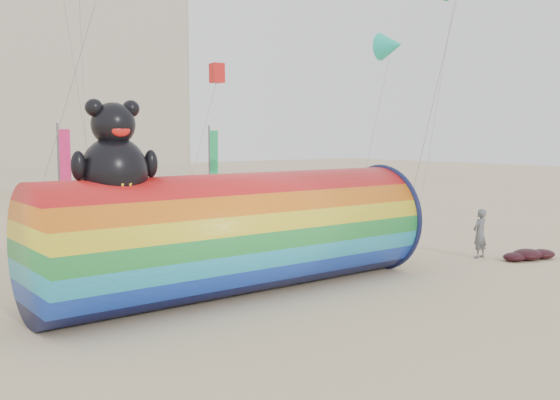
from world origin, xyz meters
TOP-DOWN VIEW (x-y plane):
  - ground at (0.00, 0.00)m, footprint 160.00×160.00m
  - windsock_assembly at (-2.31, -0.23)m, footprint 12.05×3.67m
  - kite_handler at (7.69, -1.45)m, footprint 0.70×0.48m
  - fabric_bundle at (8.97, -2.74)m, footprint 2.62×1.35m
  - festival_banners at (-1.03, 15.51)m, footprint 15.74×2.02m

SIDE VIEW (x-z plane):
  - ground at x=0.00m, z-range 0.00..0.00m
  - fabric_bundle at x=8.97m, z-range -0.03..0.37m
  - kite_handler at x=7.69m, z-range 0.00..1.85m
  - windsock_assembly at x=-2.31m, z-range -0.93..4.62m
  - festival_banners at x=-1.03m, z-range 0.04..5.24m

